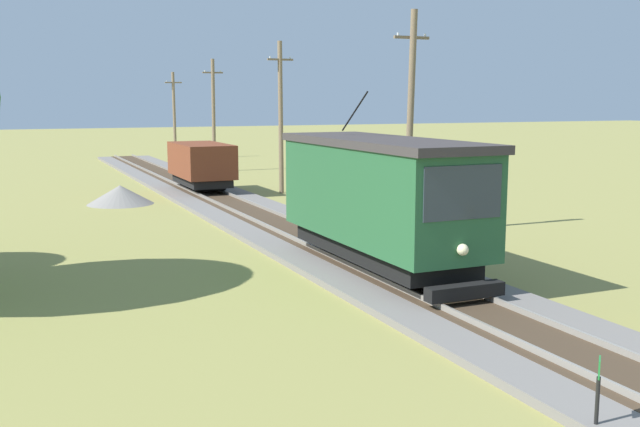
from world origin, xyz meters
The scene contains 8 objects.
red_tram centered at (0.00, 14.55, 2.19)m, with size 2.60×8.54×4.79m.
freight_car centered at (0.00, 34.12, 1.56)m, with size 2.40×5.20×2.31m.
utility_pole_mid centered at (3.92, 19.63, 4.09)m, with size 1.40×0.55×8.00m.
utility_pole_far centered at (3.92, 32.78, 4.03)m, with size 1.40×0.35×7.86m.
utility_pole_distant centered at (3.92, 45.73, 3.89)m, with size 1.40×0.35×7.60m.
utility_pole_horizon centered at (3.92, 57.83, 3.66)m, with size 1.40×0.39×7.14m.
trackside_signal_marker centered at (-1.90, 4.29, 0.67)m, with size 0.21×0.21×1.18m.
gravel_pile centered at (-4.51, 31.90, 0.45)m, with size 3.10×3.10×0.89m, color gray.
Camera 1 is at (-9.67, -3.40, 4.86)m, focal length 41.38 mm.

